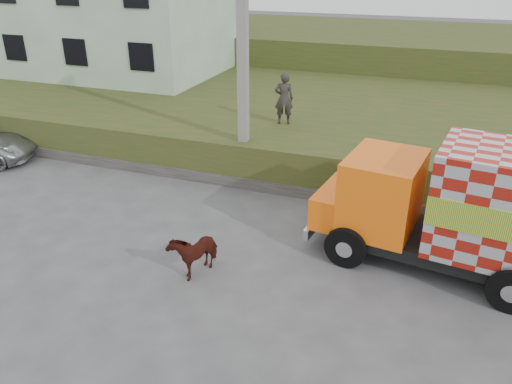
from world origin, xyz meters
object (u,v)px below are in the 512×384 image
at_px(utility_pole, 243,63).
at_px(pedestrian, 284,98).
at_px(cargo_truck, 488,214).
at_px(cow, 194,251).

relative_size(utility_pole, pedestrian, 4.28).
height_order(utility_pole, pedestrian, utility_pole).
bearing_deg(cargo_truck, cow, -153.15).
bearing_deg(cow, utility_pole, 114.54).
height_order(utility_pole, cargo_truck, utility_pole).
distance_m(cow, pedestrian, 7.95).
bearing_deg(utility_pole, pedestrian, 73.14).
xyz_separation_m(utility_pole, cargo_truck, (7.38, -3.25, -2.38)).
relative_size(cow, pedestrian, 0.72).
bearing_deg(pedestrian, utility_pole, 55.83).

